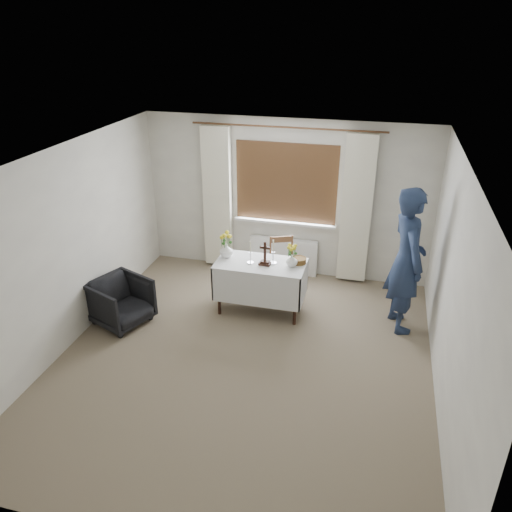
{
  "coord_description": "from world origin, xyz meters",
  "views": [
    {
      "loc": [
        1.4,
        -4.8,
        3.84
      ],
      "look_at": [
        -0.09,
        0.98,
        0.96
      ],
      "focal_mm": 35.0,
      "sensor_mm": 36.0,
      "label": 1
    }
  ],
  "objects": [
    {
      "name": "ground",
      "position": [
        0.0,
        0.0,
        0.0
      ],
      "size": [
        5.0,
        5.0,
        0.0
      ],
      "primitive_type": "plane",
      "color": "#7C6856",
      "rests_on": "ground"
    },
    {
      "name": "altar_table",
      "position": [
        -0.08,
        1.18,
        0.38
      ],
      "size": [
        1.24,
        0.64,
        0.76
      ],
      "primitive_type": "cube",
      "color": "silver",
      "rests_on": "ground"
    },
    {
      "name": "wooden_chair",
      "position": [
        0.11,
        1.82,
        0.42
      ],
      "size": [
        0.51,
        0.51,
        0.85
      ],
      "primitive_type": null,
      "rotation": [
        0.0,
        0.0,
        0.4
      ],
      "color": "#58331E",
      "rests_on": "ground"
    },
    {
      "name": "armchair",
      "position": [
        -1.84,
        0.4,
        0.32
      ],
      "size": [
        0.92,
        0.91,
        0.65
      ],
      "primitive_type": "imported",
      "rotation": [
        0.0,
        0.0,
        1.19
      ],
      "color": "black",
      "rests_on": "ground"
    },
    {
      "name": "person",
      "position": [
        1.84,
        1.28,
        0.99
      ],
      "size": [
        0.68,
        0.83,
        1.97
      ],
      "primitive_type": "imported",
      "rotation": [
        0.0,
        0.0,
        1.89
      ],
      "color": "navy",
      "rests_on": "ground"
    },
    {
      "name": "radiator",
      "position": [
        0.0,
        2.42,
        0.3
      ],
      "size": [
        1.1,
        0.1,
        0.6
      ],
      "primitive_type": "cube",
      "color": "white",
      "rests_on": "ground"
    },
    {
      "name": "wooden_cross",
      "position": [
        -0.01,
        1.14,
        0.93
      ],
      "size": [
        0.17,
        0.13,
        0.34
      ],
      "primitive_type": null,
      "rotation": [
        0.0,
        0.0,
        -0.09
      ],
      "color": "black",
      "rests_on": "altar_table"
    },
    {
      "name": "candlestick_left",
      "position": [
        -0.22,
        1.14,
        0.93
      ],
      "size": [
        0.09,
        0.09,
        0.33
      ],
      "primitive_type": null,
      "rotation": [
        0.0,
        0.0,
        0.0
      ],
      "color": "silver",
      "rests_on": "altar_table"
    },
    {
      "name": "candlestick_right",
      "position": [
        0.09,
        1.21,
        0.94
      ],
      "size": [
        0.12,
        0.12,
        0.35
      ],
      "primitive_type": null,
      "rotation": [
        0.0,
        0.0,
        0.21
      ],
      "color": "silver",
      "rests_on": "altar_table"
    },
    {
      "name": "flower_vase_left",
      "position": [
        -0.59,
        1.25,
        0.86
      ],
      "size": [
        0.22,
        0.22,
        0.2
      ],
      "primitive_type": "imported",
      "rotation": [
        0.0,
        0.0,
        0.2
      ],
      "color": "white",
      "rests_on": "altar_table"
    },
    {
      "name": "flower_vase_right",
      "position": [
        0.35,
        1.19,
        0.85
      ],
      "size": [
        0.18,
        0.18,
        0.17
      ],
      "primitive_type": "imported",
      "rotation": [
        0.0,
        0.0,
        0.1
      ],
      "color": "white",
      "rests_on": "altar_table"
    },
    {
      "name": "wicker_basket",
      "position": [
        0.43,
        1.31,
        0.8
      ],
      "size": [
        0.24,
        0.24,
        0.08
      ],
      "primitive_type": "cylinder",
      "rotation": [
        0.0,
        0.0,
        0.2
      ],
      "color": "brown",
      "rests_on": "altar_table"
    }
  ]
}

